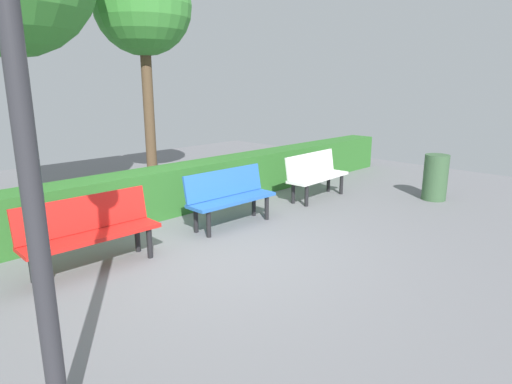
{
  "coord_description": "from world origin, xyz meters",
  "views": [
    {
      "loc": [
        3.45,
        4.17,
        2.18
      ],
      "look_at": [
        -1.19,
        -0.34,
        0.55
      ],
      "focal_mm": 30.86,
      "sensor_mm": 36.0,
      "label": 1
    }
  ],
  "objects_px": {
    "trash_bin": "(435,177)",
    "bench_blue": "(229,195)",
    "bench_red": "(90,229)",
    "bench_white": "(315,173)",
    "tree_near": "(143,7)",
    "lamp_post": "(11,34)"
  },
  "relations": [
    {
      "from": "bench_white",
      "to": "trash_bin",
      "type": "relative_size",
      "value": 1.75
    },
    {
      "from": "trash_bin",
      "to": "bench_blue",
      "type": "bearing_deg",
      "value": -24.1
    },
    {
      "from": "bench_white",
      "to": "bench_red",
      "type": "height_order",
      "value": "same"
    },
    {
      "from": "bench_white",
      "to": "trash_bin",
      "type": "bearing_deg",
      "value": 128.63
    },
    {
      "from": "tree_near",
      "to": "lamp_post",
      "type": "distance_m",
      "value": 6.78
    },
    {
      "from": "trash_bin",
      "to": "bench_white",
      "type": "bearing_deg",
      "value": -48.92
    },
    {
      "from": "bench_red",
      "to": "bench_white",
      "type": "bearing_deg",
      "value": -177.91
    },
    {
      "from": "bench_blue",
      "to": "tree_near",
      "type": "bearing_deg",
      "value": -98.74
    },
    {
      "from": "bench_blue",
      "to": "trash_bin",
      "type": "xyz_separation_m",
      "value": [
        -3.72,
        1.66,
        -0.05
      ]
    },
    {
      "from": "bench_blue",
      "to": "bench_red",
      "type": "bearing_deg",
      "value": 1.81
    },
    {
      "from": "bench_red",
      "to": "trash_bin",
      "type": "distance_m",
      "value": 6.2
    },
    {
      "from": "lamp_post",
      "to": "bench_white",
      "type": "bearing_deg",
      "value": -158.17
    },
    {
      "from": "trash_bin",
      "to": "bench_red",
      "type": "bearing_deg",
      "value": -15.37
    },
    {
      "from": "bench_blue",
      "to": "bench_red",
      "type": "xyz_separation_m",
      "value": [
        2.26,
        0.02,
        0.0
      ]
    },
    {
      "from": "lamp_post",
      "to": "bench_red",
      "type": "bearing_deg",
      "value": -120.19
    },
    {
      "from": "bench_white",
      "to": "trash_bin",
      "type": "height_order",
      "value": "bench_white"
    },
    {
      "from": "bench_red",
      "to": "trash_bin",
      "type": "xyz_separation_m",
      "value": [
        -5.98,
        1.64,
        -0.05
      ]
    },
    {
      "from": "bench_white",
      "to": "tree_near",
      "type": "distance_m",
      "value": 4.58
    },
    {
      "from": "tree_near",
      "to": "trash_bin",
      "type": "height_order",
      "value": "tree_near"
    },
    {
      "from": "bench_white",
      "to": "lamp_post",
      "type": "height_order",
      "value": "lamp_post"
    },
    {
      "from": "bench_blue",
      "to": "tree_near",
      "type": "xyz_separation_m",
      "value": [
        -0.52,
        -2.95,
        3.07
      ]
    },
    {
      "from": "bench_blue",
      "to": "bench_red",
      "type": "distance_m",
      "value": 2.26
    }
  ]
}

